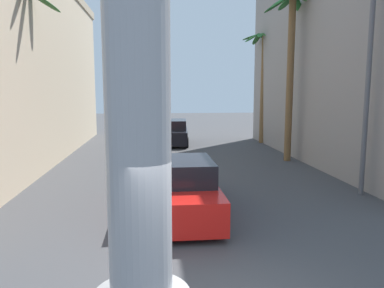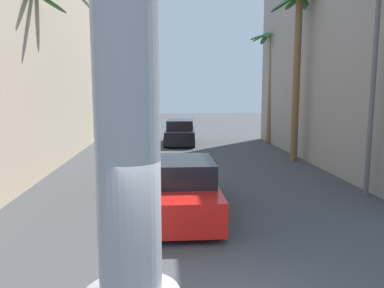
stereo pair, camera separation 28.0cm
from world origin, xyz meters
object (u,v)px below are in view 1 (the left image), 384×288
object	(u,v)px
palm_tree_mid_left	(18,57)
palm_tree_far_right	(263,76)
palm_tree_mid_right	(291,54)
car_lead	(177,188)
car_far	(173,133)
street_lamp	(355,68)
neon_sign_pole	(136,1)

from	to	relation	value
palm_tree_mid_left	palm_tree_far_right	size ratio (longest dim) A/B	1.02
palm_tree_mid_left	palm_tree_mid_right	bearing A→B (deg)	13.93
car_lead	car_far	world-z (taller)	same
street_lamp	car_lead	size ratio (longest dim) A/B	1.32
neon_sign_pole	palm_tree_far_right	size ratio (longest dim) A/B	1.42
car_lead	palm_tree_mid_right	bearing A→B (deg)	51.43
street_lamp	neon_sign_pole	bearing A→B (deg)	-134.23
car_far	palm_tree_far_right	xyz separation A→B (m)	(5.84, 0.26, 3.61)
car_far	palm_tree_mid_right	size ratio (longest dim) A/B	0.59
street_lamp	car_far	distance (m)	13.85
palm_tree_mid_right	palm_tree_far_right	distance (m)	6.63
neon_sign_pole	car_lead	size ratio (longest dim) A/B	2.01
neon_sign_pole	palm_tree_mid_left	size ratio (longest dim) A/B	1.39
palm_tree_mid_left	street_lamp	bearing A→B (deg)	-16.46
neon_sign_pole	car_far	size ratio (longest dim) A/B	2.18
street_lamp	palm_tree_mid_left	world-z (taller)	palm_tree_mid_left
neon_sign_pole	palm_tree_mid_left	distance (m)	11.05
neon_sign_pole	palm_tree_far_right	xyz separation A→B (m)	(7.26, 19.37, -0.08)
car_lead	palm_tree_mid_right	world-z (taller)	palm_tree_mid_right
neon_sign_pole	palm_tree_far_right	bearing A→B (deg)	69.44
neon_sign_pole	palm_tree_mid_left	world-z (taller)	neon_sign_pole
car_far	palm_tree_mid_left	bearing A→B (deg)	-124.08
palm_tree_mid_right	neon_sign_pole	bearing A→B (deg)	-117.57
street_lamp	car_lead	distance (m)	6.70
palm_tree_mid_left	palm_tree_far_right	distance (m)	15.26
car_far	car_lead	bearing A→B (deg)	-92.55
palm_tree_mid_right	palm_tree_far_right	xyz separation A→B (m)	(0.57, 6.56, -0.76)
palm_tree_mid_right	palm_tree_mid_left	xyz separation A→B (m)	(-11.45, -2.84, -0.48)
car_far	palm_tree_far_right	size ratio (longest dim) A/B	0.65
car_lead	palm_tree_mid_left	bearing A→B (deg)	140.85
palm_tree_mid_right	palm_tree_mid_left	size ratio (longest dim) A/B	1.09
neon_sign_pole	street_lamp	bearing A→B (deg)	45.77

